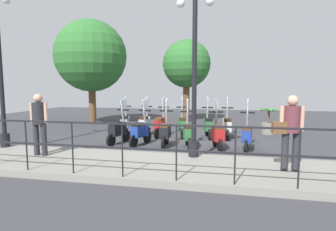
% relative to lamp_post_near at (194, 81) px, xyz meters
% --- Properties ---
extents(ground_plane, '(28.00, 28.00, 0.00)m').
position_rel_lamp_post_near_xyz_m(ground_plane, '(2.40, 0.68, -2.05)').
color(ground_plane, '#38383D').
extents(promenade_walkway, '(2.20, 20.00, 0.15)m').
position_rel_lamp_post_near_xyz_m(promenade_walkway, '(-0.75, 0.68, -1.97)').
color(promenade_walkway, gray).
rests_on(promenade_walkway, ground_plane).
extents(fence_railing, '(0.04, 16.03, 1.07)m').
position_rel_lamp_post_near_xyz_m(fence_railing, '(-1.80, 0.68, -1.16)').
color(fence_railing, black).
rests_on(fence_railing, promenade_walkway).
extents(lamp_post_near, '(0.26, 0.90, 4.28)m').
position_rel_lamp_post_near_xyz_m(lamp_post_near, '(0.00, 0.00, 0.00)').
color(lamp_post_near, black).
rests_on(lamp_post_near, promenade_walkway).
extents(lamp_post_far, '(0.26, 0.90, 4.66)m').
position_rel_lamp_post_near_xyz_m(lamp_post_far, '(0.00, 5.58, 0.18)').
color(lamp_post_far, black).
rests_on(lamp_post_far, promenade_walkway).
extents(pedestrian_with_bag, '(0.35, 0.64, 1.59)m').
position_rel_lamp_post_near_xyz_m(pedestrian_with_bag, '(-0.75, -2.08, -0.97)').
color(pedestrian_with_bag, '#28282D').
rests_on(pedestrian_with_bag, promenade_walkway).
extents(pedestrian_distant, '(0.33, 0.49, 1.59)m').
position_rel_lamp_post_near_xyz_m(pedestrian_distant, '(-0.66, 3.89, -0.97)').
color(pedestrian_distant, '#28282D').
rests_on(pedestrian_distant, promenade_walkway).
extents(tree_large, '(3.61, 3.61, 5.29)m').
position_rel_lamp_post_near_xyz_m(tree_large, '(5.98, 5.84, 1.42)').
color(tree_large, brown).
rests_on(tree_large, ground_plane).
extents(tree_distant, '(2.62, 2.62, 4.50)m').
position_rel_lamp_post_near_xyz_m(tree_distant, '(7.98, 1.21, 1.11)').
color(tree_distant, brown).
rests_on(tree_distant, ground_plane).
extents(potted_palm, '(1.06, 0.66, 1.05)m').
position_rel_lamp_post_near_xyz_m(potted_palm, '(4.69, -2.59, -1.60)').
color(potted_palm, slate).
rests_on(potted_palm, ground_plane).
extents(scooter_near_0, '(1.23, 0.44, 1.54)m').
position_rel_lamp_post_near_xyz_m(scooter_near_0, '(1.52, -1.44, -1.56)').
color(scooter_near_0, black).
rests_on(scooter_near_0, ground_plane).
extents(scooter_near_1, '(1.22, 0.50, 1.54)m').
position_rel_lamp_post_near_xyz_m(scooter_near_1, '(1.52, -0.58, -1.56)').
color(scooter_near_1, black).
rests_on(scooter_near_1, ground_plane).
extents(scooter_near_2, '(1.22, 0.49, 1.54)m').
position_rel_lamp_post_near_xyz_m(scooter_near_2, '(1.50, 0.32, -1.56)').
color(scooter_near_2, black).
rests_on(scooter_near_2, ground_plane).
extents(scooter_near_3, '(1.23, 0.44, 1.54)m').
position_rel_lamp_post_near_xyz_m(scooter_near_3, '(1.59, 1.07, -1.56)').
color(scooter_near_3, black).
rests_on(scooter_near_3, ground_plane).
extents(scooter_near_4, '(1.20, 0.53, 1.54)m').
position_rel_lamp_post_near_xyz_m(scooter_near_4, '(1.62, 1.91, -1.56)').
color(scooter_near_4, black).
rests_on(scooter_near_4, ground_plane).
extents(scooter_near_5, '(1.21, 0.52, 1.54)m').
position_rel_lamp_post_near_xyz_m(scooter_near_5, '(1.70, 2.71, -1.56)').
color(scooter_near_5, black).
rests_on(scooter_near_5, ground_plane).
extents(scooter_far_0, '(1.23, 0.44, 1.54)m').
position_rel_lamp_post_near_xyz_m(scooter_far_0, '(3.36, -0.92, -1.56)').
color(scooter_far_0, black).
rests_on(scooter_far_0, ground_plane).
extents(scooter_far_1, '(1.22, 0.48, 1.54)m').
position_rel_lamp_post_near_xyz_m(scooter_far_1, '(3.35, -0.21, -1.56)').
color(scooter_far_1, black).
rests_on(scooter_far_1, ground_plane).
extents(scooter_far_2, '(1.22, 0.47, 1.54)m').
position_rel_lamp_post_near_xyz_m(scooter_far_2, '(3.33, 0.77, -1.56)').
color(scooter_far_2, black).
rests_on(scooter_far_2, ground_plane).
extents(scooter_far_3, '(1.23, 0.46, 1.54)m').
position_rel_lamp_post_near_xyz_m(scooter_far_3, '(3.19, 1.58, -1.56)').
color(scooter_far_3, black).
rests_on(scooter_far_3, ground_plane).
extents(scooter_far_4, '(1.23, 0.44, 1.54)m').
position_rel_lamp_post_near_xyz_m(scooter_far_4, '(3.44, 2.29, -1.56)').
color(scooter_far_4, black).
rests_on(scooter_far_4, ground_plane).
extents(scooter_far_5, '(1.22, 0.50, 1.54)m').
position_rel_lamp_post_near_xyz_m(scooter_far_5, '(3.41, 3.11, -1.56)').
color(scooter_far_5, black).
rests_on(scooter_far_5, ground_plane).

